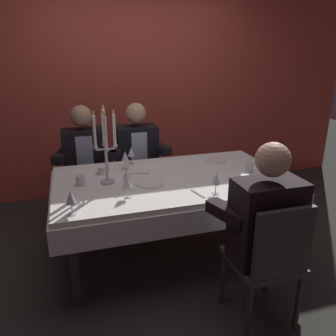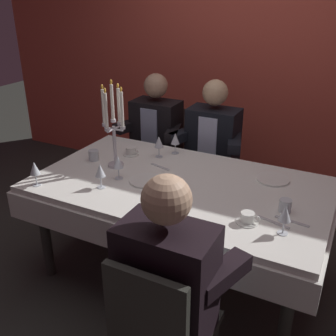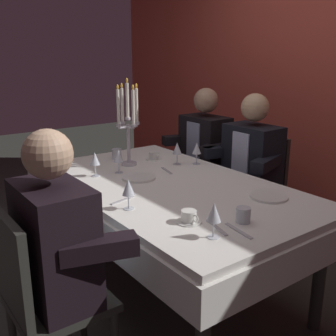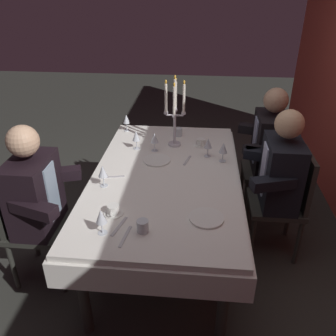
# 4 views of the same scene
# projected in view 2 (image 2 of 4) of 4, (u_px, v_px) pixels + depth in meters

# --- Properties ---
(ground_plane) EXTENTS (12.00, 12.00, 0.00)m
(ground_plane) POSITION_uv_depth(u_px,v_px,m) (179.00, 272.00, 2.91)
(ground_plane) COLOR #2F312C
(back_wall) EXTENTS (6.00, 0.12, 2.70)m
(back_wall) POSITION_uv_depth(u_px,v_px,m) (257.00, 53.00, 3.69)
(back_wall) COLOR #C94C3D
(back_wall) RESTS_ON ground_plane
(dining_table) EXTENTS (1.94, 1.14, 0.74)m
(dining_table) POSITION_uv_depth(u_px,v_px,m) (180.00, 198.00, 2.65)
(dining_table) COLOR white
(dining_table) RESTS_ON ground_plane
(candelabra) EXTENTS (0.19, 0.19, 0.62)m
(candelabra) POSITION_uv_depth(u_px,v_px,m) (114.00, 127.00, 2.72)
(candelabra) COLOR silver
(candelabra) RESTS_ON dining_table
(dinner_plate_0) EXTENTS (0.22, 0.22, 0.01)m
(dinner_plate_0) POSITION_uv_depth(u_px,v_px,m) (146.00, 181.00, 2.61)
(dinner_plate_0) COLOR white
(dinner_plate_0) RESTS_ON dining_table
(dinner_plate_1) EXTENTS (0.22, 0.22, 0.01)m
(dinner_plate_1) POSITION_uv_depth(u_px,v_px,m) (273.00, 179.00, 2.63)
(dinner_plate_1) COLOR white
(dinner_plate_1) RESTS_ON dining_table
(wine_glass_0) EXTENTS (0.07, 0.07, 0.16)m
(wine_glass_0) POSITION_uv_depth(u_px,v_px,m) (118.00, 162.00, 2.61)
(wine_glass_0) COLOR silver
(wine_glass_0) RESTS_ON dining_table
(wine_glass_1) EXTENTS (0.07, 0.07, 0.16)m
(wine_glass_1) POSITION_uv_depth(u_px,v_px,m) (175.00, 139.00, 3.01)
(wine_glass_1) COLOR silver
(wine_glass_1) RESTS_ON dining_table
(wine_glass_2) EXTENTS (0.07, 0.07, 0.16)m
(wine_glass_2) POSITION_uv_depth(u_px,v_px,m) (183.00, 202.00, 2.12)
(wine_glass_2) COLOR silver
(wine_glass_2) RESTS_ON dining_table
(wine_glass_3) EXTENTS (0.07, 0.07, 0.16)m
(wine_glass_3) POSITION_uv_depth(u_px,v_px,m) (285.00, 214.00, 2.01)
(wine_glass_3) COLOR silver
(wine_glass_3) RESTS_ON dining_table
(wine_glass_4) EXTENTS (0.07, 0.07, 0.16)m
(wine_glass_4) POSITION_uv_depth(u_px,v_px,m) (100.00, 171.00, 2.49)
(wine_glass_4) COLOR silver
(wine_glass_4) RESTS_ON dining_table
(wine_glass_5) EXTENTS (0.07, 0.07, 0.16)m
(wine_glass_5) POSITION_uv_depth(u_px,v_px,m) (159.00, 143.00, 2.95)
(wine_glass_5) COLOR silver
(wine_glass_5) RESTS_ON dining_table
(wine_glass_6) EXTENTS (0.07, 0.07, 0.16)m
(wine_glass_6) POSITION_uv_depth(u_px,v_px,m) (35.00, 169.00, 2.52)
(wine_glass_6) COLOR silver
(wine_glass_6) RESTS_ON dining_table
(water_tumbler_0) EXTENTS (0.07, 0.07, 0.08)m
(water_tumbler_0) POSITION_uv_depth(u_px,v_px,m) (94.00, 155.00, 2.92)
(water_tumbler_0) COLOR silver
(water_tumbler_0) RESTS_ON dining_table
(water_tumbler_1) EXTENTS (0.07, 0.07, 0.08)m
(water_tumbler_1) POSITION_uv_depth(u_px,v_px,m) (285.00, 206.00, 2.25)
(water_tumbler_1) COLOR silver
(water_tumbler_1) RESTS_ON dining_table
(coffee_cup_0) EXTENTS (0.13, 0.12, 0.06)m
(coffee_cup_0) POSITION_uv_depth(u_px,v_px,m) (248.00, 218.00, 2.14)
(coffee_cup_0) COLOR white
(coffee_cup_0) RESTS_ON dining_table
(coffee_cup_1) EXTENTS (0.13, 0.12, 0.06)m
(coffee_cup_1) POSITION_uv_depth(u_px,v_px,m) (131.00, 151.00, 3.02)
(coffee_cup_1) COLOR white
(coffee_cup_1) RESTS_ON dining_table
(fork_0) EXTENTS (0.06, 0.17, 0.01)m
(fork_0) POSITION_uv_depth(u_px,v_px,m) (165.00, 212.00, 2.25)
(fork_0) COLOR #B7B7BC
(fork_0) RESTS_ON dining_table
(knife_1) EXTENTS (0.19, 0.07, 0.01)m
(knife_1) POSITION_uv_depth(u_px,v_px,m) (273.00, 222.00, 2.15)
(knife_1) COLOR #B7B7BC
(knife_1) RESTS_ON dining_table
(fork_2) EXTENTS (0.17, 0.06, 0.01)m
(fork_2) POSITION_uv_depth(u_px,v_px,m) (160.00, 167.00, 2.82)
(fork_2) COLOR #B7B7BC
(fork_2) RESTS_ON dining_table
(knife_3) EXTENTS (0.19, 0.04, 0.01)m
(knife_3) POSITION_uv_depth(u_px,v_px,m) (292.00, 221.00, 2.16)
(knife_3) COLOR #B7B7BC
(knife_3) RESTS_ON dining_table
(seated_diner_0) EXTENTS (0.63, 0.48, 1.24)m
(seated_diner_0) POSITION_uv_depth(u_px,v_px,m) (157.00, 129.00, 3.59)
(seated_diner_0) COLOR #2E2F2A
(seated_diner_0) RESTS_ON ground_plane
(seated_diner_1) EXTENTS (0.63, 0.48, 1.24)m
(seated_diner_1) POSITION_uv_depth(u_px,v_px,m) (213.00, 139.00, 3.36)
(seated_diner_1) COLOR #2E2F2A
(seated_diner_1) RESTS_ON ground_plane
(seated_diner_2) EXTENTS (0.63, 0.48, 1.24)m
(seated_diner_2) POSITION_uv_depth(u_px,v_px,m) (166.00, 280.00, 1.74)
(seated_diner_2) COLOR #2E2F2A
(seated_diner_2) RESTS_ON ground_plane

